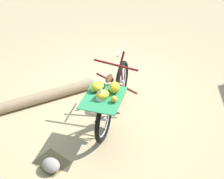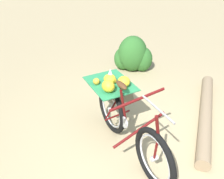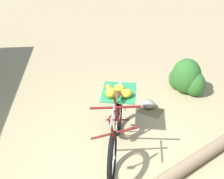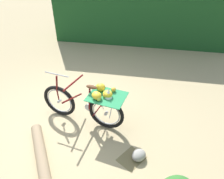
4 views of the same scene
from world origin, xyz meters
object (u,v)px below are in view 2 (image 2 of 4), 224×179
(shrub_cluster, at_px, (133,56))
(path_stone, at_px, (116,90))
(fallen_log, at_px, (206,113))
(bicycle, at_px, (126,118))

(shrub_cluster, relative_size, path_stone, 2.98)
(fallen_log, bearing_deg, bicycle, 20.63)
(bicycle, bearing_deg, fallen_log, 87.77)
(fallen_log, xyz_separation_m, path_stone, (1.35, -0.82, -0.01))
(path_stone, bearing_deg, fallen_log, 148.64)
(bicycle, bearing_deg, shrub_cluster, 146.02)
(bicycle, relative_size, path_stone, 6.54)
(fallen_log, relative_size, path_stone, 8.37)
(fallen_log, relative_size, shrub_cluster, 2.81)
(bicycle, xyz_separation_m, shrub_cluster, (-0.45, -2.27, -0.15))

